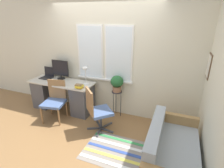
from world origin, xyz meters
The scene contains 16 objects.
ground_plane centered at (0.00, 0.00, 0.00)m, with size 14.00×14.00×0.00m, color olive.
wall_back_with_window centered at (0.00, 0.67, 1.35)m, with size 9.00×0.12×2.70m.
wall_right_with_picture centered at (2.14, 0.00, 1.35)m, with size 0.08×9.00×2.70m.
desk centered at (-0.98, 0.30, 0.39)m, with size 1.61×0.59×0.74m.
laptop centered at (-1.49, 0.42, 0.80)m, with size 0.29×0.27×0.26m.
monitor centered at (-1.11, 0.47, 0.99)m, with size 0.46×0.19×0.47m.
keyboard centered at (-1.10, 0.15, 0.75)m, with size 0.33×0.11×0.02m.
mouse centered at (-0.87, 0.14, 0.76)m, with size 0.04×0.06×0.03m.
desk_lamp centered at (-0.34, 0.38, 1.07)m, with size 0.13×0.13×0.43m.
book_stack centered at (-0.36, 0.11, 0.79)m, with size 0.18×0.18×0.09m.
desk_chair_wooden centered at (-0.88, -0.12, 0.47)m, with size 0.54×0.54×0.89m.
office_chair_swivel centered at (0.20, -0.18, 0.47)m, with size 0.61×0.61×0.93m.
couch_loveseat centered at (1.66, -0.70, 0.28)m, with size 0.71×1.40×0.76m.
plant_stand centered at (0.37, 0.50, 0.54)m, with size 0.24×0.24×0.62m.
potted_plant centered at (0.37, 0.50, 0.83)m, with size 0.29×0.29×0.37m.
floor_rug_striped centered at (0.84, -0.62, 0.00)m, with size 1.26×0.83×0.01m.
Camera 1 is at (1.61, -2.91, 2.23)m, focal length 28.00 mm.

